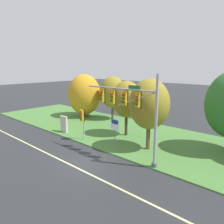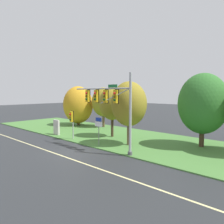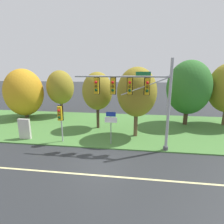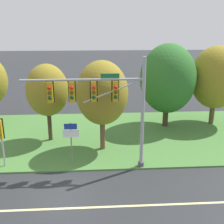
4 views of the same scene
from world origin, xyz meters
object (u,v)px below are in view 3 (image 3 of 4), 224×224
at_px(tree_nearest_road, 24,93).
at_px(info_kiosk, 25,129).
at_px(pedestrian_signal_near_kerb, 60,116).
at_px(tree_tall_centre, 189,88).
at_px(traffic_signal_mast, 137,93).
at_px(tree_mid_verge, 137,92).
at_px(tree_left_of_mast, 60,87).
at_px(route_sign_post, 111,122).
at_px(tree_behind_signpost, 97,91).

relative_size(tree_nearest_road, info_kiosk, 3.37).
distance_m(pedestrian_signal_near_kerb, tree_tall_centre, 14.20).
distance_m(traffic_signal_mast, tree_nearest_road, 16.54).
distance_m(traffic_signal_mast, tree_mid_verge, 2.85).
height_order(tree_left_of_mast, info_kiosk, tree_left_of_mast).
relative_size(pedestrian_signal_near_kerb, tree_nearest_road, 0.52).
relative_size(pedestrian_signal_near_kerb, tree_left_of_mast, 0.53).
height_order(traffic_signal_mast, info_kiosk, traffic_signal_mast).
xyz_separation_m(traffic_signal_mast, pedestrian_signal_near_kerb, (-6.46, 0.43, -2.14)).
distance_m(route_sign_post, tree_behind_signpost, 5.09).
distance_m(traffic_signal_mast, tree_behind_signpost, 6.27).
bearing_deg(traffic_signal_mast, tree_left_of_mast, 137.79).
bearing_deg(tree_tall_centre, pedestrian_signal_near_kerb, -150.91).
xyz_separation_m(pedestrian_signal_near_kerb, tree_nearest_road, (-8.11, 7.30, 0.94)).
height_order(pedestrian_signal_near_kerb, route_sign_post, pedestrian_signal_near_kerb).
distance_m(tree_nearest_road, tree_mid_verge, 15.43).
bearing_deg(route_sign_post, tree_behind_signpost, 115.76).
xyz_separation_m(traffic_signal_mast, tree_behind_signpost, (-4.08, 4.73, -0.51)).
bearing_deg(pedestrian_signal_near_kerb, info_kiosk, 175.23).
bearing_deg(pedestrian_signal_near_kerb, route_sign_post, 1.47).
distance_m(pedestrian_signal_near_kerb, info_kiosk, 4.00).
xyz_separation_m(pedestrian_signal_near_kerb, tree_tall_centre, (12.30, 6.84, 1.89)).
height_order(tree_behind_signpost, tree_tall_centre, tree_tall_centre).
height_order(pedestrian_signal_near_kerb, info_kiosk, pedestrian_signal_near_kerb).
xyz_separation_m(traffic_signal_mast, route_sign_post, (-2.06, 0.54, -2.58)).
xyz_separation_m(tree_nearest_road, tree_tall_centre, (20.41, -0.46, 0.96)).
bearing_deg(tree_tall_centre, tree_behind_signpost, -165.64).
distance_m(pedestrian_signal_near_kerb, route_sign_post, 4.43).
bearing_deg(tree_behind_signpost, info_kiosk, -146.75).
relative_size(tree_left_of_mast, tree_tall_centre, 0.84).
distance_m(tree_left_of_mast, tree_tall_centre, 16.15).
height_order(tree_nearest_road, tree_behind_signpost, tree_nearest_road).
bearing_deg(tree_left_of_mast, tree_tall_centre, -7.03).
distance_m(tree_left_of_mast, info_kiosk, 9.01).
distance_m(tree_mid_verge, tree_tall_centre, 7.30).
height_order(route_sign_post, tree_nearest_road, tree_nearest_road).
bearing_deg(route_sign_post, pedestrian_signal_near_kerb, -178.53).
bearing_deg(tree_behind_signpost, tree_tall_centre, 14.36).
bearing_deg(pedestrian_signal_near_kerb, tree_mid_verge, 20.32).
xyz_separation_m(tree_left_of_mast, tree_behind_signpost, (6.11, -4.51, 0.13)).
bearing_deg(traffic_signal_mast, tree_mid_verge, 89.33).
bearing_deg(tree_behind_signpost, route_sign_post, -64.24).
relative_size(pedestrian_signal_near_kerb, route_sign_post, 1.13).
bearing_deg(route_sign_post, tree_mid_verge, 47.57).
bearing_deg(tree_left_of_mast, route_sign_post, -46.96).
relative_size(tree_mid_verge, tree_tall_centre, 0.89).
bearing_deg(tree_mid_verge, route_sign_post, -132.43).
xyz_separation_m(tree_behind_signpost, tree_tall_centre, (9.92, 2.54, 0.26)).
distance_m(traffic_signal_mast, info_kiosk, 10.82).
bearing_deg(info_kiosk, tree_behind_signpost, 33.25).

